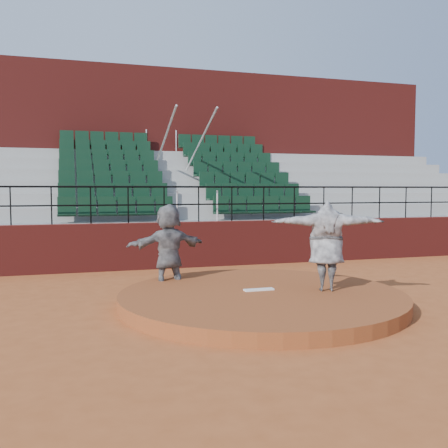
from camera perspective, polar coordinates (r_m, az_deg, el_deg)
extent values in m
plane|color=#A14F24|center=(9.81, 4.31, -9.17)|extent=(90.00, 90.00, 0.00)
cylinder|color=brown|center=(9.78, 4.32, -8.46)|extent=(5.50, 5.50, 0.25)
cube|color=white|center=(9.89, 4.00, -7.49)|extent=(0.60, 0.15, 0.03)
cube|color=maroon|center=(14.41, -2.90, -2.31)|extent=(24.00, 0.30, 1.30)
cylinder|color=black|center=(14.33, -2.92, 4.26)|extent=(24.00, 0.05, 0.05)
cylinder|color=black|center=(14.33, -2.91, 2.26)|extent=(24.00, 0.04, 0.04)
cylinder|color=black|center=(13.99, -23.21, 1.90)|extent=(0.04, 0.04, 1.00)
cylinder|color=black|center=(13.92, -19.12, 2.00)|extent=(0.04, 0.04, 1.00)
cylinder|color=black|center=(13.91, -15.00, 2.08)|extent=(0.04, 0.04, 1.00)
cylinder|color=black|center=(13.98, -10.90, 2.15)|extent=(0.04, 0.04, 1.00)
cylinder|color=black|center=(14.12, -6.86, 2.21)|extent=(0.04, 0.04, 1.00)
cylinder|color=black|center=(14.33, -2.91, 2.26)|extent=(0.04, 0.04, 1.00)
cylinder|color=black|center=(14.61, 0.90, 2.30)|extent=(0.04, 0.04, 1.00)
cylinder|color=black|center=(14.94, 4.55, 2.33)|extent=(0.04, 0.04, 1.00)
cylinder|color=black|center=(15.34, 8.03, 2.34)|extent=(0.04, 0.04, 1.00)
cylinder|color=black|center=(15.79, 11.33, 2.35)|extent=(0.04, 0.04, 1.00)
cylinder|color=black|center=(16.28, 14.43, 2.35)|extent=(0.04, 0.04, 1.00)
cylinder|color=black|center=(16.82, 17.35, 2.34)|extent=(0.04, 0.04, 1.00)
cylinder|color=black|center=(17.41, 20.07, 2.33)|extent=(0.04, 0.04, 1.00)
cylinder|color=black|center=(18.03, 22.61, 2.32)|extent=(0.04, 0.04, 1.00)
cube|color=#969691|center=(14.97, -3.43, -2.08)|extent=(24.00, 0.85, 1.30)
cube|color=black|center=(14.55, -12.11, 1.65)|extent=(3.30, 0.48, 0.72)
cube|color=black|center=(15.58, 4.62, 1.88)|extent=(3.30, 0.48, 0.72)
cube|color=#969691|center=(15.77, -4.16, -1.04)|extent=(24.00, 0.85, 1.70)
cube|color=black|center=(15.38, -12.40, 3.26)|extent=(3.30, 0.48, 0.72)
cube|color=black|center=(16.37, 3.53, 3.39)|extent=(3.30, 0.48, 0.72)
cube|color=#969691|center=(16.58, -4.81, -0.11)|extent=(24.00, 0.85, 2.10)
cube|color=black|center=(16.23, -12.66, 4.70)|extent=(3.30, 0.48, 0.72)
cube|color=black|center=(17.17, 2.54, 4.75)|extent=(3.30, 0.48, 0.72)
cube|color=#969691|center=(17.40, -5.40, 0.74)|extent=(24.00, 0.85, 2.50)
cube|color=black|center=(17.09, -12.90, 6.00)|extent=(3.30, 0.48, 0.72)
cube|color=black|center=(17.98, 1.64, 6.00)|extent=(3.30, 0.48, 0.72)
cube|color=#969691|center=(18.23, -5.94, 1.52)|extent=(24.00, 0.85, 2.90)
cube|color=black|center=(17.96, -13.11, 7.17)|extent=(3.30, 0.48, 0.72)
cube|color=black|center=(18.81, 0.81, 7.13)|extent=(3.30, 0.48, 0.72)
cube|color=#969691|center=(19.05, -6.43, 2.22)|extent=(24.00, 0.85, 3.30)
cube|color=black|center=(18.83, -13.31, 8.24)|extent=(3.30, 0.48, 0.72)
cube|color=black|center=(19.64, 0.05, 8.17)|extent=(3.30, 0.48, 0.72)
cube|color=#969691|center=(19.88, -6.89, 2.87)|extent=(24.00, 0.85, 3.70)
cube|color=black|center=(19.71, -13.48, 9.21)|extent=(3.30, 0.48, 0.72)
cube|color=black|center=(20.48, -0.66, 9.12)|extent=(3.30, 0.48, 0.72)
cylinder|color=silver|center=(17.30, -7.41, 7.83)|extent=(0.06, 5.97, 2.46)
cylinder|color=silver|center=(17.54, -3.51, 7.81)|extent=(0.06, 5.97, 2.46)
cube|color=maroon|center=(21.82, -7.81, 7.42)|extent=(24.00, 3.00, 7.10)
imported|color=black|center=(9.94, 11.63, -2.47)|extent=(2.23, 1.27, 1.75)
imported|color=black|center=(10.97, -6.38, -2.70)|extent=(1.86, 0.92, 1.92)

